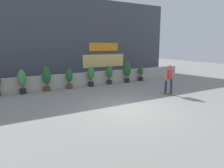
% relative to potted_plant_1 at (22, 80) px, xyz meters
% --- Properties ---
extents(ground_plane, '(48.00, 48.00, 0.00)m').
position_rel_potted_plant_1_xyz_m(ground_plane, '(3.65, -5.55, -0.81)').
color(ground_plane, gray).
extents(planter_wall, '(18.00, 0.40, 0.90)m').
position_rel_potted_plant_1_xyz_m(planter_wall, '(3.65, 0.45, -0.36)').
color(planter_wall, '#B2ADA3').
rests_on(planter_wall, ground).
extents(building_backdrop, '(20.00, 2.08, 6.50)m').
position_rel_potted_plant_1_xyz_m(building_backdrop, '(3.65, 4.45, 2.44)').
color(building_backdrop, '#424751').
rests_on(building_backdrop, ground).
extents(potted_plant_1, '(0.47, 0.47, 1.41)m').
position_rel_potted_plant_1_xyz_m(potted_plant_1, '(0.00, 0.00, 0.00)').
color(potted_plant_1, black).
rests_on(potted_plant_1, ground).
extents(potted_plant_2, '(0.52, 0.52, 1.50)m').
position_rel_potted_plant_1_xyz_m(potted_plant_2, '(1.39, 0.00, 0.06)').
color(potted_plant_2, brown).
rests_on(potted_plant_2, ground).
extents(potted_plant_3, '(0.42, 0.42, 1.31)m').
position_rel_potted_plant_1_xyz_m(potted_plant_3, '(2.83, 0.00, -0.08)').
color(potted_plant_3, brown).
rests_on(potted_plant_3, ground).
extents(potted_plant_4, '(0.45, 0.45, 1.37)m').
position_rel_potted_plant_1_xyz_m(potted_plant_4, '(4.35, 0.00, -0.03)').
color(potted_plant_4, black).
rests_on(potted_plant_4, ground).
extents(potted_plant_5, '(0.44, 0.44, 1.34)m').
position_rel_potted_plant_1_xyz_m(potted_plant_5, '(5.80, 0.00, -0.05)').
color(potted_plant_5, '#2D2823').
rests_on(potted_plant_5, ground).
extents(potted_plant_6, '(0.55, 0.55, 1.57)m').
position_rel_potted_plant_1_xyz_m(potted_plant_6, '(7.33, 0.00, 0.11)').
color(potted_plant_6, black).
rests_on(potted_plant_6, ground).
extents(potted_plant_7, '(0.36, 0.36, 1.17)m').
position_rel_potted_plant_1_xyz_m(potted_plant_7, '(8.63, 0.00, -0.20)').
color(potted_plant_7, black).
rests_on(potted_plant_7, ground).
extents(skater_far_right, '(0.55, 0.82, 1.70)m').
position_rel_potted_plant_1_xyz_m(skater_far_right, '(7.21, -4.36, 0.13)').
color(skater_far_right, '#BF8C26').
rests_on(skater_far_right, ground).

